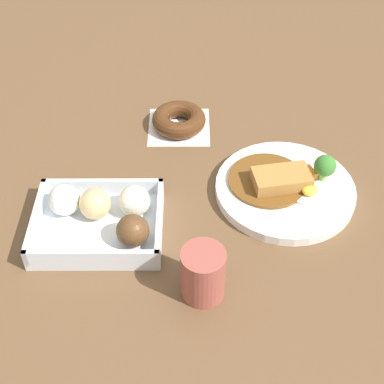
{
  "coord_description": "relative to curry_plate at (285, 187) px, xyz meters",
  "views": [
    {
      "loc": [
        0.04,
        0.72,
        0.68
      ],
      "look_at": [
        0.04,
        0.06,
        0.03
      ],
      "focal_mm": 51.13,
      "sensor_mm": 36.0,
      "label": 1
    }
  ],
  "objects": [
    {
      "name": "ground_plane",
      "position": [
        0.13,
        -0.03,
        -0.01
      ],
      "size": [
        1.6,
        1.6,
        0.0
      ],
      "primitive_type": "plane",
      "color": "brown"
    },
    {
      "name": "donut_box",
      "position": [
        0.31,
        0.08,
        0.01
      ],
      "size": [
        0.21,
        0.17,
        0.07
      ],
      "color": "silver",
      "rests_on": "ground_plane"
    },
    {
      "name": "coffee_mug",
      "position": [
        0.15,
        0.21,
        0.03
      ],
      "size": [
        0.07,
        0.07,
        0.09
      ],
      "primitive_type": "cylinder",
      "color": "#9E4C42",
      "rests_on": "ground_plane"
    },
    {
      "name": "chocolate_ring_donut",
      "position": [
        0.19,
        -0.19,
        0.0
      ],
      "size": [
        0.12,
        0.12,
        0.04
      ],
      "color": "white",
      "rests_on": "ground_plane"
    },
    {
      "name": "curry_plate",
      "position": [
        0.0,
        0.0,
        0.0
      ],
      "size": [
        0.25,
        0.25,
        0.07
      ],
      "color": "white",
      "rests_on": "ground_plane"
    }
  ]
}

